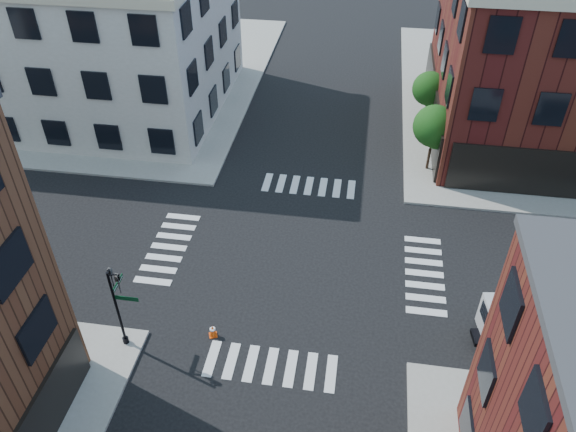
# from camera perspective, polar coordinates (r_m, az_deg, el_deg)

# --- Properties ---
(ground) EXTENTS (120.00, 120.00, 0.00)m
(ground) POSITION_cam_1_polar(r_m,az_deg,el_deg) (30.50, 0.53, -4.48)
(ground) COLOR black
(ground) RESTS_ON ground
(sidewalk_nw) EXTENTS (30.00, 30.00, 0.15)m
(sidewalk_nw) POSITION_cam_1_polar(r_m,az_deg,el_deg) (53.54, -19.44, 13.58)
(sidewalk_nw) COLOR gray
(sidewalk_nw) RESTS_ON ground
(building_nw) EXTENTS (22.00, 16.00, 11.00)m
(building_nw) POSITION_cam_1_polar(r_m,az_deg,el_deg) (46.61, -21.15, 16.90)
(building_nw) COLOR #BAB7AA
(building_nw) RESTS_ON ground
(tree_near) EXTENTS (2.69, 2.69, 4.49)m
(tree_near) POSITION_cam_1_polar(r_m,az_deg,el_deg) (36.88, 14.71, 8.61)
(tree_near) COLOR black
(tree_near) RESTS_ON ground
(tree_far) EXTENTS (2.43, 2.43, 4.07)m
(tree_far) POSITION_cam_1_polar(r_m,az_deg,el_deg) (42.32, 14.22, 12.27)
(tree_far) COLOR black
(tree_far) RESTS_ON ground
(signal_pole) EXTENTS (1.29, 1.24, 4.60)m
(signal_pole) POSITION_cam_1_polar(r_m,az_deg,el_deg) (25.61, -16.90, -8.15)
(signal_pole) COLOR black
(signal_pole) RESTS_ON ground
(box_truck) EXTENTS (7.43, 3.13, 3.28)m
(box_truck) POSITION_cam_1_polar(r_m,az_deg,el_deg) (28.21, 26.72, -9.43)
(box_truck) COLOR white
(box_truck) RESTS_ON ground
(traffic_cone) EXTENTS (0.49, 0.49, 0.69)m
(traffic_cone) POSITION_cam_1_polar(r_m,az_deg,el_deg) (26.92, -7.66, -11.48)
(traffic_cone) COLOR #E7470A
(traffic_cone) RESTS_ON ground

